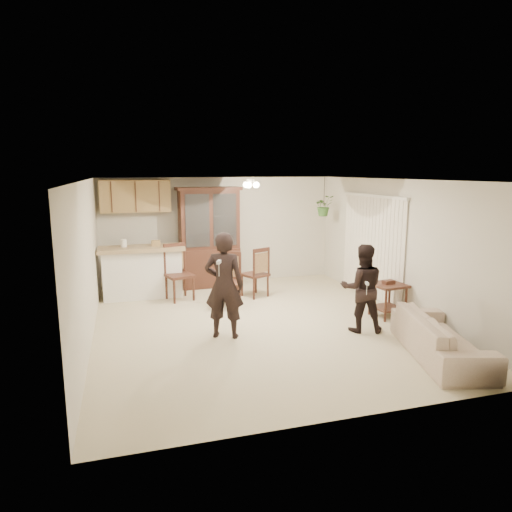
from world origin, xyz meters
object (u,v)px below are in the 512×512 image
object	(u,v)px
adult	(224,283)
side_table	(388,300)
chair_hutch_right	(255,282)
china_hutch	(209,238)
chair_hutch_left	(229,292)
child	(362,292)
chair_bar	(180,284)
sofa	(441,332)

from	to	relation	value
adult	side_table	size ratio (longest dim) A/B	2.61
chair_hutch_right	china_hutch	bearing A→B (deg)	-81.18
chair_hutch_right	adult	bearing A→B (deg)	38.01
chair_hutch_right	chair_hutch_left	bearing A→B (deg)	15.36
child	chair_hutch_right	xyz separation A→B (m)	(-1.11, 2.56, -0.37)
child	side_table	xyz separation A→B (m)	(0.84, 0.54, -0.35)
side_table	chair_hutch_left	xyz separation A→B (m)	(-2.66, 1.42, -0.02)
adult	child	size ratio (longest dim) A/B	1.33
adult	chair_bar	bearing A→B (deg)	-57.07
adult	chair_hutch_right	xyz separation A→B (m)	(1.14, 2.20, -0.60)
sofa	chair_bar	bearing A→B (deg)	54.05
chair_bar	chair_hutch_left	distance (m)	1.16
chair_bar	chair_hutch_right	world-z (taller)	chair_bar
sofa	adult	xyz separation A→B (m)	(-2.81, 1.65, 0.53)
sofa	side_table	xyz separation A→B (m)	(0.28, 1.84, -0.04)
china_hutch	chair_hutch_left	world-z (taller)	china_hutch
sofa	side_table	bearing A→B (deg)	6.45
child	side_table	size ratio (longest dim) A/B	1.96
sofa	side_table	world-z (taller)	sofa
adult	side_table	xyz separation A→B (m)	(3.10, 0.18, -0.58)
chair_bar	side_table	bearing A→B (deg)	-48.41
side_table	chair_hutch_left	world-z (taller)	chair_hutch_left
chair_hutch_left	chair_hutch_right	bearing A→B (deg)	60.42
china_hutch	chair_hutch_right	xyz separation A→B (m)	(0.76, -1.16, -0.83)
sofa	chair_hutch_left	bearing A→B (deg)	51.37
child	chair_hutch_left	world-z (taller)	child
adult	china_hutch	distance (m)	3.38
china_hutch	chair_bar	size ratio (longest dim) A/B	1.97
adult	chair_hutch_right	bearing A→B (deg)	-94.85
china_hutch	adult	bearing A→B (deg)	-98.91
china_hutch	chair_bar	world-z (taller)	china_hutch
adult	chair_hutch_right	world-z (taller)	adult
chair_bar	chair_hutch_right	xyz separation A→B (m)	(1.57, -0.18, -0.03)
child	chair_hutch_right	distance (m)	2.81
adult	chair_hutch_left	world-z (taller)	adult
child	side_table	world-z (taller)	child
chair_bar	china_hutch	bearing A→B (deg)	33.59
child	chair_hutch_left	size ratio (longest dim) A/B	1.25
child	chair_bar	xyz separation A→B (m)	(-2.69, 2.74, -0.35)
child	chair_bar	size ratio (longest dim) A/B	1.16
side_table	chair_bar	world-z (taller)	chair_bar
adult	chair_hutch_right	distance (m)	2.55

